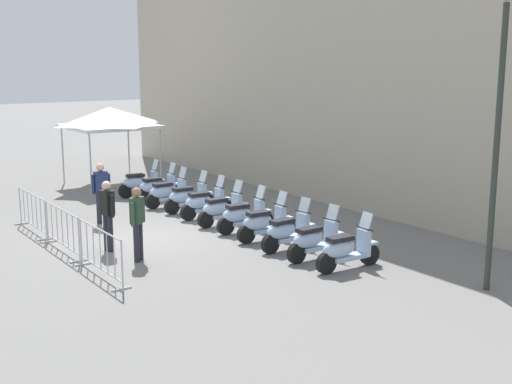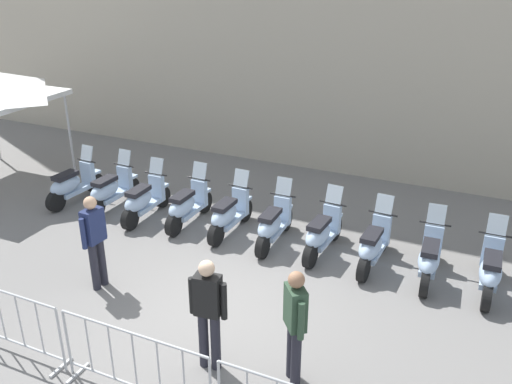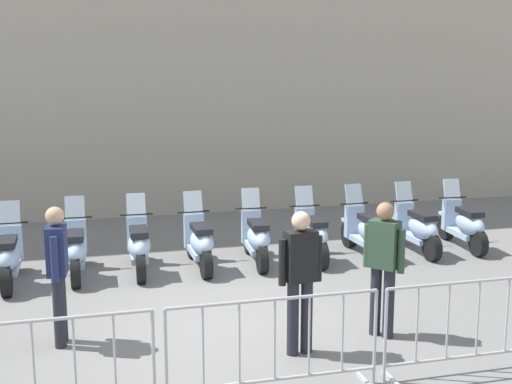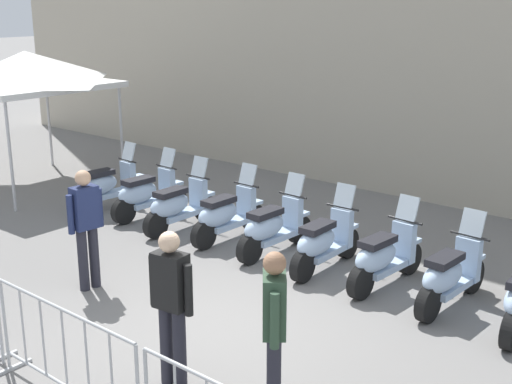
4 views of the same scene
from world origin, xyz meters
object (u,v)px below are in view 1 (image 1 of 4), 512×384
object	(u,v)px
officer_by_barriers	(107,212)
officer_near_row_end	(137,220)
motorcycle_0	(140,183)
motorcycle_6	(243,216)
motorcycle_7	(264,223)
motorcycle_9	(314,241)
barrier_segment_0	(32,213)
officer_mid_plaza	(101,189)
motorcycle_8	(287,232)
barrier_segment_2	(100,253)
street_lamp	(499,115)
motorcycle_10	(346,250)
barrier_segment_1	(62,231)
motorcycle_3	(188,197)
motorcycle_2	(168,193)
motorcycle_4	(204,203)
motorcycle_5	(222,209)
canopy_tent	(109,118)
motorcycle_1	(157,187)

from	to	relation	value
officer_by_barriers	officer_near_row_end	bearing A→B (deg)	10.89
motorcycle_0	motorcycle_6	size ratio (longest dim) A/B	1.00
motorcycle_7	motorcycle_9	xyz separation A→B (m)	(2.02, -0.04, 0.00)
barrier_segment_0	officer_near_row_end	distance (m)	4.28
officer_mid_plaza	motorcycle_8	bearing A→B (deg)	26.21
barrier_segment_2	street_lamp	xyz separation A→B (m)	(5.34, 5.98, 2.99)
motorcycle_10	barrier_segment_1	size ratio (longest dim) A/B	0.76
motorcycle_6	barrier_segment_2	size ratio (longest dim) A/B	0.76
motorcycle_0	motorcycle_3	bearing A→B (deg)	1.90
motorcycle_3	officer_mid_plaza	bearing A→B (deg)	-93.97
motorcycle_2	motorcycle_6	distance (m)	4.02
motorcycle_7	motorcycle_4	bearing A→B (deg)	178.79
motorcycle_2	motorcycle_6	size ratio (longest dim) A/B	1.00
officer_mid_plaza	motorcycle_5	bearing A→B (deg)	50.08
motorcycle_7	barrier_segment_0	distance (m)	6.31
barrier_segment_1	street_lamp	xyz separation A→B (m)	(7.68, 5.96, 2.99)
barrier_segment_1	street_lamp	size ratio (longest dim) A/B	0.39
motorcycle_10	barrier_segment_2	world-z (taller)	motorcycle_10
motorcycle_9	motorcycle_0	bearing A→B (deg)	179.87
barrier_segment_0	officer_mid_plaza	size ratio (longest dim) A/B	1.31
officer_by_barriers	motorcycle_3	bearing A→B (deg)	124.65
motorcycle_0	motorcycle_10	distance (m)	10.06
officer_near_row_end	canopy_tent	size ratio (longest dim) A/B	0.58
motorcycle_10	motorcycle_8	bearing A→B (deg)	-178.67
motorcycle_1	motorcycle_7	distance (m)	6.03
officer_near_row_end	officer_mid_plaza	xyz separation A→B (m)	(-3.91, 0.78, 0.00)
street_lamp	officer_near_row_end	bearing A→B (deg)	-140.97
motorcycle_1	motorcycle_0	bearing A→B (deg)	-173.45
officer_mid_plaza	motorcycle_7	bearing A→B (deg)	31.85
motorcycle_1	motorcycle_5	bearing A→B (deg)	-1.13
motorcycle_8	street_lamp	bearing A→B (deg)	17.48
motorcycle_10	street_lamp	world-z (taller)	street_lamp
officer_near_row_end	officer_by_barriers	world-z (taller)	same
motorcycle_7	barrier_segment_2	world-z (taller)	motorcycle_7
motorcycle_0	motorcycle_2	world-z (taller)	same
street_lamp	officer_near_row_end	distance (m)	8.04
motorcycle_6	motorcycle_7	world-z (taller)	same
motorcycle_10	officer_near_row_end	bearing A→B (deg)	-134.24
motorcycle_5	barrier_segment_0	world-z (taller)	motorcycle_5
motorcycle_0	barrier_segment_2	distance (m)	8.63
barrier_segment_0	officer_by_barriers	world-z (taller)	officer_by_barriers
motorcycle_7	officer_mid_plaza	world-z (taller)	officer_mid_plaza
motorcycle_8	street_lamp	world-z (taller)	street_lamp
motorcycle_0	motorcycle_5	distance (m)	5.04
barrier_segment_0	officer_by_barriers	size ratio (longest dim) A/B	1.31
motorcycle_1	motorcycle_5	xyz separation A→B (m)	(4.03, -0.08, 0.00)
motorcycle_0	motorcycle_4	world-z (taller)	same
motorcycle_2	barrier_segment_2	size ratio (longest dim) A/B	0.76
motorcycle_2	motorcycle_7	xyz separation A→B (m)	(5.02, 0.06, 0.00)
motorcycle_3	barrier_segment_1	xyz separation A→B (m)	(1.97, -4.62, 0.07)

